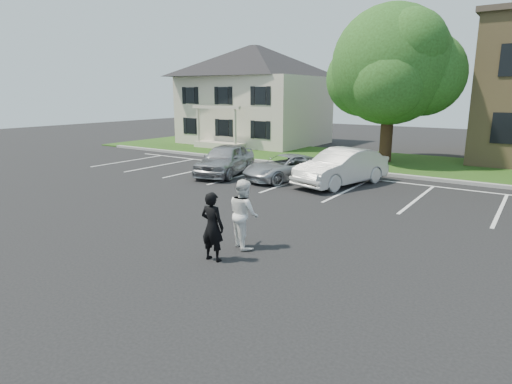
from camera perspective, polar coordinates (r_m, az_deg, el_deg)
ground_plane at (r=11.66m, az=-2.78°, el=-6.92°), size 90.00×90.00×0.00m
curb at (r=22.12m, az=16.22°, el=2.37°), size 40.00×0.30×0.15m
grass_strip at (r=25.91m, az=19.00°, el=3.60°), size 44.00×8.00×0.08m
stall_lines at (r=18.87m, az=17.33°, el=0.30°), size 34.00×5.36×0.01m
house at (r=34.77m, az=-0.19°, el=12.81°), size 10.30×9.22×7.60m
tree at (r=26.09m, az=17.82°, el=15.47°), size 7.80×7.20×8.80m
man_black_suit at (r=10.34m, az=-5.84°, el=-4.61°), size 0.65×0.45×1.71m
man_white_shirt at (r=11.18m, az=-1.64°, el=-2.89°), size 1.11×1.05×1.82m
car_silver_west at (r=21.31m, az=-4.12°, el=4.35°), size 2.90×4.80×1.53m
car_silver_minivan at (r=20.03m, az=3.99°, el=3.28°), size 3.31×4.66×1.18m
car_white_sedan at (r=19.22m, az=11.33°, el=3.26°), size 2.91×5.09×1.59m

